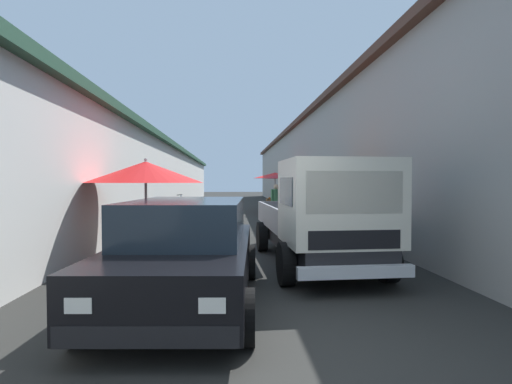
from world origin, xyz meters
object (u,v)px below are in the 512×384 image
(fruit_stall_mid_lane, at_px, (147,180))
(fruit_stall_near_right, at_px, (326,176))
(parked_scooter, at_px, (176,211))
(fruit_stall_far_right, at_px, (275,179))
(hatchback_car, at_px, (187,251))
(fruit_stall_near_left, at_px, (284,183))
(delivery_truck, at_px, (325,218))
(vendor_by_crates, at_px, (276,200))

(fruit_stall_mid_lane, height_order, fruit_stall_near_right, fruit_stall_near_right)
(fruit_stall_near_right, relative_size, parked_scooter, 1.66)
(fruit_stall_far_right, bearing_deg, hatchback_car, 168.99)
(fruit_stall_near_right, relative_size, hatchback_car, 0.68)
(fruit_stall_near_left, height_order, delivery_truck, fruit_stall_near_left)
(hatchback_car, relative_size, delivery_truck, 0.80)
(fruit_stall_mid_lane, xyz_separation_m, delivery_truck, (-1.73, -3.63, -0.71))
(fruit_stall_near_left, height_order, vendor_by_crates, fruit_stall_near_left)
(delivery_truck, relative_size, parked_scooter, 3.01)
(fruit_stall_mid_lane, xyz_separation_m, parked_scooter, (7.95, 0.51, -1.30))
(fruit_stall_mid_lane, distance_m, hatchback_car, 3.62)
(fruit_stall_near_left, height_order, parked_scooter, fruit_stall_near_left)
(fruit_stall_near_right, distance_m, hatchback_car, 6.07)
(fruit_stall_far_right, distance_m, parked_scooter, 7.21)
(fruit_stall_near_right, xyz_separation_m, hatchback_car, (-4.98, 3.27, -1.13))
(delivery_truck, bearing_deg, fruit_stall_near_right, -14.68)
(hatchback_car, height_order, parked_scooter, hatchback_car)
(fruit_stall_near_left, bearing_deg, fruit_stall_mid_lane, 156.18)
(fruit_stall_mid_lane, relative_size, parked_scooter, 1.55)
(fruit_stall_far_right, height_order, hatchback_car, fruit_stall_far_right)
(fruit_stall_far_right, relative_size, hatchback_car, 0.63)
(fruit_stall_near_left, relative_size, delivery_truck, 0.46)
(fruit_stall_far_right, xyz_separation_m, fruit_stall_near_left, (-2.53, -0.21, -0.23))
(vendor_by_crates, bearing_deg, fruit_stall_mid_lane, 152.82)
(parked_scooter, bearing_deg, delivery_truck, -156.85)
(vendor_by_crates, distance_m, parked_scooter, 4.40)
(fruit_stall_far_right, bearing_deg, vendor_by_crates, 173.95)
(vendor_by_crates, bearing_deg, fruit_stall_near_left, -14.75)
(vendor_by_crates, height_order, parked_scooter, vendor_by_crates)
(fruit_stall_near_left, bearing_deg, fruit_stall_far_right, 4.66)
(fruit_stall_near_left, distance_m, vendor_by_crates, 3.19)
(fruit_stall_mid_lane, distance_m, fruit_stall_near_right, 4.86)
(fruit_stall_far_right, height_order, parked_scooter, fruit_stall_far_right)
(delivery_truck, bearing_deg, parked_scooter, 23.15)
(fruit_stall_far_right, height_order, fruit_stall_mid_lane, fruit_stall_far_right)
(delivery_truck, xyz_separation_m, parked_scooter, (9.68, 4.14, -0.59))
(fruit_stall_mid_lane, distance_m, delivery_truck, 4.08)
(fruit_stall_near_right, bearing_deg, fruit_stall_near_left, -0.62)
(fruit_stall_near_right, bearing_deg, vendor_by_crates, 6.95)
(fruit_stall_near_right, distance_m, fruit_stall_near_left, 8.75)
(fruit_stall_near_right, height_order, parked_scooter, fruit_stall_near_right)
(fruit_stall_mid_lane, height_order, parked_scooter, fruit_stall_mid_lane)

